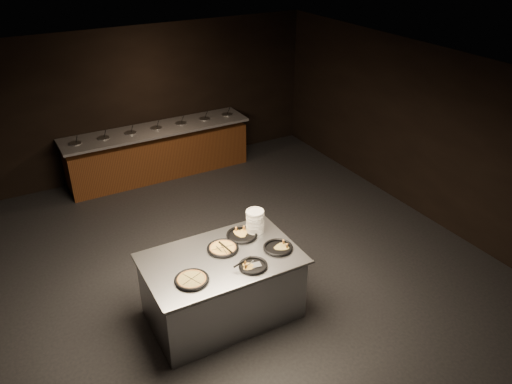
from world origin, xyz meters
TOP-DOWN VIEW (x-y plane):
  - room at (0.00, 0.00)m, footprint 7.02×8.02m
  - salad_bar at (0.00, 3.56)m, footprint 3.70×0.83m
  - serving_counter at (-0.72, -0.79)m, footprint 1.95×1.26m
  - plate_stack at (-0.05, -0.48)m, footprint 0.24×0.24m
  - pan_veggie_whole at (-1.21, -1.04)m, footprint 0.41×0.41m
  - pan_cheese_whole at (-0.62, -0.65)m, footprint 0.41×0.41m
  - pan_cheese_slices_a at (-0.27, -0.50)m, footprint 0.41×0.41m
  - pan_cheese_slices_b at (-0.46, -1.15)m, footprint 0.35×0.35m
  - pan_veggie_slices at (-0.00, -0.98)m, footprint 0.38×0.38m
  - server_left at (-0.66, -0.72)m, footprint 0.25×0.27m
  - server_right at (-0.55, -1.14)m, footprint 0.35×0.12m

SIDE VIEW (x-z plane):
  - salad_bar at x=0.00m, z-range -0.15..1.03m
  - serving_counter at x=-0.72m, z-range -0.02..0.91m
  - pan_cheese_slices_a at x=-0.27m, z-range 0.93..0.97m
  - pan_veggie_slices at x=0.00m, z-range 0.93..0.97m
  - pan_cheese_slices_b at x=-0.46m, z-range 0.93..0.97m
  - pan_cheese_whole at x=-0.62m, z-range 0.93..0.97m
  - pan_veggie_whole at x=-1.21m, z-range 0.93..0.97m
  - server_left at x=-0.66m, z-range 0.92..1.09m
  - server_right at x=-0.55m, z-range 0.93..1.09m
  - plate_stack at x=-0.05m, z-range 0.93..1.23m
  - room at x=0.00m, z-range -0.01..2.91m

